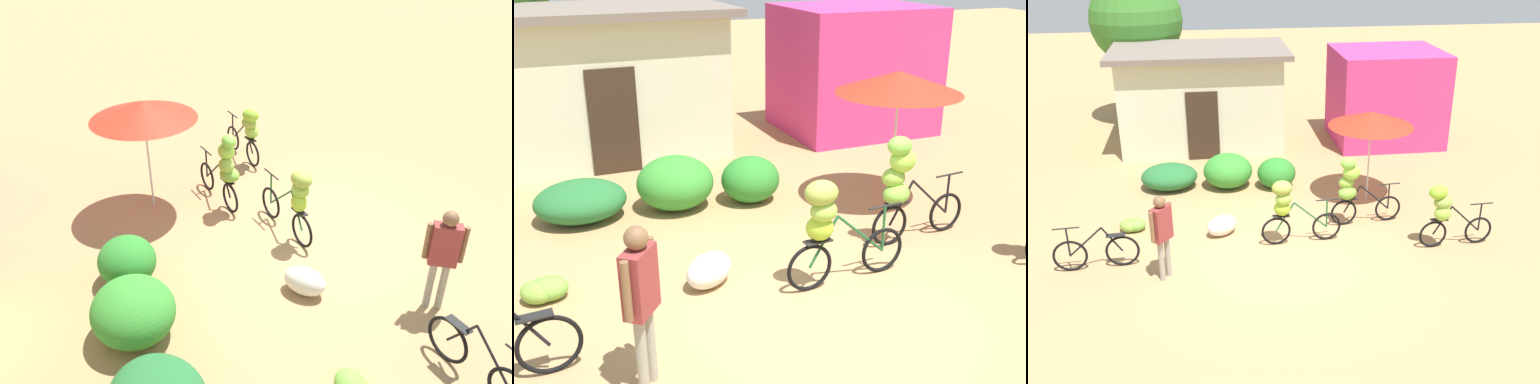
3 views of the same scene
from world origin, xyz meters
The scene contains 15 objects.
ground_plane centered at (0.00, 0.00, 0.00)m, with size 60.00×60.00×0.00m, color tan.
building_low centered at (-1.50, 7.12, 1.50)m, with size 5.20×3.18×2.96m.
shop_pink centered at (4.15, 6.79, 1.41)m, with size 3.20×2.80×2.83m, color #D0347A.
tree_behind_building centered at (-3.49, 9.82, 3.42)m, with size 3.01×3.01×4.95m.
hedge_bush_front_left centered at (-2.43, 3.78, 0.32)m, with size 1.43×1.20×0.63m, color #266731.
hedge_bush_front_right centered at (-0.92, 3.67, 0.44)m, with size 1.26×1.19×0.88m, color #368A2E.
hedge_bush_mid centered at (0.32, 3.46, 0.39)m, with size 0.99×0.93×0.78m, color #2C802B.
market_umbrella centered at (2.45, 2.44, 2.06)m, with size 2.02×2.02×2.23m.
bicycle_leftmost centered at (-3.68, -0.04, 0.36)m, with size 1.65×0.18×0.95m.
bicycle_near_pile centered at (0.19, 0.43, 0.88)m, with size 1.73×0.38×1.46m.
bicycle_center_loaded centered at (1.74, 1.13, 0.93)m, with size 1.66×0.47×1.64m.
bicycle_by_shop centered at (3.39, -0.13, 0.84)m, with size 1.63×0.46×1.39m.
banana_pile_on_ground centered at (-3.16, 1.47, 0.14)m, with size 0.67×0.56×0.30m.
produce_sack centered at (-1.19, 1.03, 0.22)m, with size 0.70×0.44×0.44m, color silver.
person_vendor centered at (-2.33, -0.58, 1.06)m, with size 0.40×0.47×1.72m.
Camera 3 is at (-1.40, -10.47, 6.14)m, focal length 41.24 mm.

